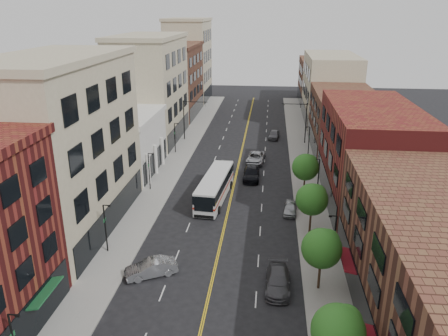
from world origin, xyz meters
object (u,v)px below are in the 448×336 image
(car_lane_a, at_px, (251,173))
(car_lane_b, at_px, (256,158))
(city_bus, at_px, (215,186))
(car_lane_c, at_px, (274,135))
(car_parked_far, at_px, (290,208))
(car_parked_mid, at_px, (278,281))
(car_lane_behind, at_px, (225,166))
(car_angle_b, at_px, (151,268))

(car_lane_a, bearing_deg, car_lane_b, 86.71)
(city_bus, bearing_deg, car_lane_c, 80.27)
(car_parked_far, xyz_separation_m, car_lane_c, (-1.90, 31.79, 0.10))
(car_lane_b, relative_size, car_lane_c, 1.27)
(car_parked_mid, bearing_deg, car_lane_behind, 105.68)
(car_lane_c, bearing_deg, car_parked_far, -80.01)
(city_bus, relative_size, car_angle_b, 2.62)
(car_parked_mid, bearing_deg, city_bus, 114.00)
(car_angle_b, xyz_separation_m, car_parked_mid, (11.40, -0.70, -0.03))
(car_angle_b, distance_m, car_lane_b, 33.19)
(car_angle_b, relative_size, car_lane_c, 1.06)
(city_bus, height_order, car_parked_far, city_bus)
(car_angle_b, bearing_deg, car_parked_far, 110.39)
(car_lane_behind, distance_m, car_lane_b, 6.16)
(car_angle_b, xyz_separation_m, car_lane_behind, (3.80, 27.87, 0.03))
(car_parked_mid, distance_m, car_lane_c, 46.92)
(car_parked_far, xyz_separation_m, car_lane_behind, (-9.20, 13.45, 0.14))
(car_parked_mid, relative_size, car_parked_far, 1.33)
(city_bus, distance_m, car_parked_mid, 19.82)
(car_angle_b, distance_m, car_lane_a, 26.27)
(car_lane_a, xyz_separation_m, car_lane_c, (3.23, 21.14, -0.06))
(car_lane_behind, relative_size, car_lane_c, 1.10)
(city_bus, distance_m, car_angle_b, 17.88)
(car_parked_far, distance_m, car_lane_behind, 16.29)
(car_lane_b, bearing_deg, car_angle_b, -98.81)
(car_parked_mid, bearing_deg, car_angle_b, 177.25)
(car_parked_far, bearing_deg, car_lane_behind, 129.38)
(city_bus, bearing_deg, car_parked_far, -13.14)
(car_parked_far, distance_m, car_lane_a, 11.82)
(city_bus, height_order, car_lane_behind, city_bus)
(city_bus, relative_size, car_lane_a, 2.19)
(car_angle_b, height_order, car_lane_b, car_lane_b)
(car_lane_a, bearing_deg, car_angle_b, -107.94)
(car_angle_b, height_order, car_lane_c, car_angle_b)
(car_lane_c, bearing_deg, city_bus, -98.06)
(car_parked_mid, xyz_separation_m, car_lane_a, (-3.53, 25.77, 0.07))
(car_lane_b, bearing_deg, car_parked_far, -69.38)
(car_lane_b, bearing_deg, car_lane_behind, -130.30)
(car_lane_c, bearing_deg, car_parked_mid, -83.06)
(car_lane_a, bearing_deg, car_parked_far, -64.77)
(car_lane_behind, xyz_separation_m, car_lane_a, (4.07, -2.80, 0.01))
(car_parked_far, bearing_deg, city_bus, 166.97)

